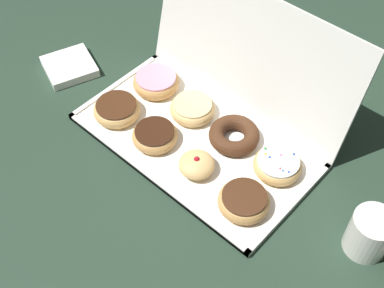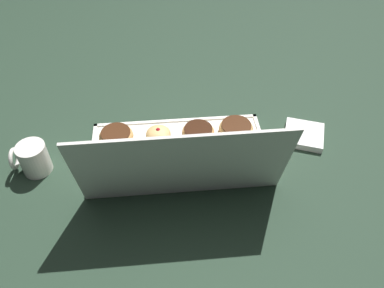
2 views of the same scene
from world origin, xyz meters
TOP-DOWN VIEW (x-y plane):
  - ground_plane at (0.00, 0.00)m, footprint 3.00×3.00m
  - donut_box at (0.00, 0.00)m, footprint 0.57×0.31m
  - box_lid_open at (0.00, 0.19)m, footprint 0.57×0.08m
  - chocolate_frosted_donut_0 at (-0.20, -0.07)m, footprint 0.12×0.12m
  - chocolate_frosted_donut_1 at (-0.07, -0.06)m, footprint 0.11×0.11m
  - jelly_filled_donut_2 at (0.06, -0.06)m, footprint 0.08×0.08m
  - chocolate_frosted_donut_3 at (0.20, -0.07)m, footprint 0.11×0.11m
  - pink_frosted_donut_4 at (-0.19, 0.07)m, footprint 0.12×0.12m
  - glazed_ring_donut_5 at (-0.06, 0.06)m, footprint 0.11×0.11m
  - chocolate_cake_ring_donut_6 at (0.07, 0.06)m, footprint 0.12×0.12m
  - sprinkle_donut_7 at (0.20, 0.06)m, footprint 0.11×0.11m
  - coffee_mug at (0.45, 0.03)m, footprint 0.11×0.09m
  - napkin_stack at (-0.43, -0.04)m, footprint 0.16×0.16m

SIDE VIEW (x-z plane):
  - ground_plane at x=0.00m, z-range 0.00..0.00m
  - donut_box at x=0.00m, z-range 0.00..0.01m
  - napkin_stack at x=-0.43m, z-range 0.00..0.02m
  - chocolate_cake_ring_donut_6 at x=0.07m, z-range 0.01..0.05m
  - chocolate_frosted_donut_1 at x=-0.07m, z-range 0.01..0.05m
  - glazed_ring_donut_5 at x=-0.06m, z-range 0.01..0.05m
  - sprinkle_donut_7 at x=0.20m, z-range 0.01..0.05m
  - chocolate_frosted_donut_0 at x=-0.20m, z-range 0.01..0.05m
  - chocolate_frosted_donut_3 at x=0.20m, z-range 0.01..0.05m
  - pink_frosted_donut_4 at x=-0.19m, z-range 0.01..0.05m
  - jelly_filled_donut_2 at x=0.06m, z-range 0.01..0.06m
  - coffee_mug at x=0.45m, z-range 0.00..0.10m
  - box_lid_open at x=0.00m, z-range 0.00..0.30m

